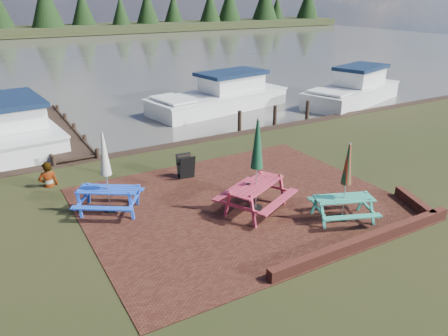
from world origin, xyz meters
TOP-DOWN VIEW (x-y plane):
  - ground at (0.00, 0.00)m, footprint 120.00×120.00m
  - paving at (0.00, 1.00)m, footprint 9.00×7.50m
  - brick_wall at (2.15, -2.42)m, footprint 6.21×1.79m
  - water at (0.00, 37.00)m, footprint 120.00×60.00m
  - far_treeline at (0.00, 66.00)m, footprint 120.00×10.00m
  - picnic_table_teal at (1.94, -1.27)m, footprint 2.02×1.92m
  - picnic_table_red at (0.15, 0.40)m, footprint 2.54×2.44m
  - picnic_table_blue at (-3.54, 2.44)m, footprint 2.26×2.21m
  - chalkboard at (-0.59, 3.56)m, footprint 0.54×0.53m
  - jetty at (-3.50, 11.28)m, footprint 1.76×9.08m
  - boat_jetty at (-5.15, 11.50)m, footprint 3.42×8.17m
  - boat_near at (5.58, 12.01)m, footprint 8.52×4.18m
  - boat_far at (13.14, 9.44)m, footprint 7.82×4.72m
  - person at (-4.77, 5.19)m, footprint 0.62×0.42m

SIDE VIEW (x-z plane):
  - ground at x=0.00m, z-range 0.00..0.00m
  - water at x=0.00m, z-range -0.01..0.01m
  - paving at x=0.00m, z-range 0.00..0.02m
  - jetty at x=-3.50m, z-range -0.39..0.61m
  - brick_wall at x=2.15m, z-range 0.00..0.30m
  - chalkboard at x=-0.59m, z-range 0.01..0.86m
  - boat_near at x=5.58m, z-range -0.64..1.56m
  - boat_far at x=13.14m, z-range -0.67..1.64m
  - boat_jetty at x=-5.15m, z-range -0.67..1.64m
  - picnic_table_teal at x=1.94m, z-range -0.33..1.90m
  - picnic_table_blue at x=-3.54m, z-range -0.35..2.02m
  - person at x=-4.77m, z-range 0.00..1.69m
  - picnic_table_red at x=0.15m, z-range -0.41..2.33m
  - far_treeline at x=0.00m, z-range -0.77..7.33m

